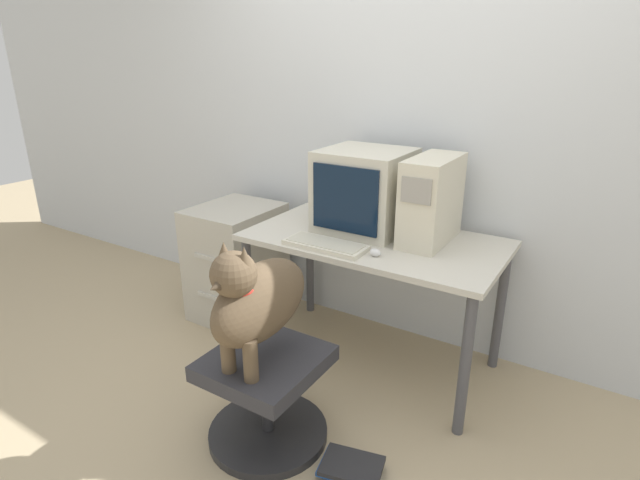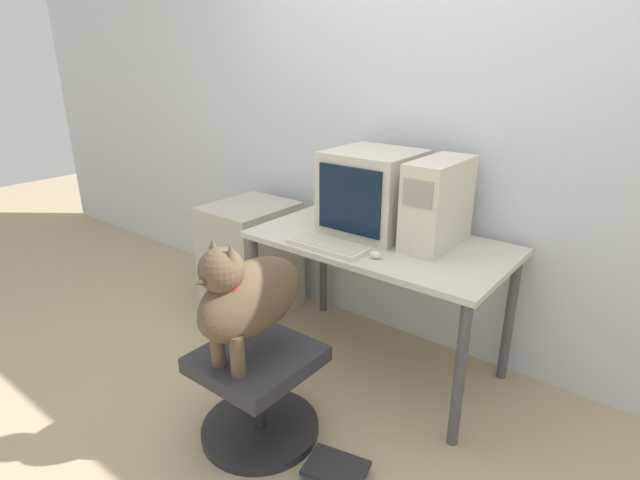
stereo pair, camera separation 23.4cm
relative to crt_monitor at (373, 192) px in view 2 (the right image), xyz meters
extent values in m
plane|color=tan|center=(0.12, -0.46, -0.95)|extent=(12.00, 12.00, 0.00)
cube|color=silver|center=(0.12, 0.33, 0.35)|extent=(8.00, 0.05, 2.60)
cube|color=beige|center=(0.12, -0.10, -0.23)|extent=(1.32, 0.72, 0.03)
cylinder|color=#4C4C51|center=(-0.49, -0.41, -0.60)|extent=(0.05, 0.05, 0.71)
cylinder|color=#4C4C51|center=(0.72, -0.41, -0.60)|extent=(0.05, 0.05, 0.71)
cylinder|color=#4C4C51|center=(-0.49, 0.21, -0.60)|extent=(0.05, 0.05, 0.71)
cylinder|color=#4C4C51|center=(0.72, 0.21, -0.60)|extent=(0.05, 0.05, 0.71)
cube|color=beige|center=(0.00, 0.00, 0.00)|extent=(0.45, 0.43, 0.43)
cube|color=black|center=(0.00, -0.22, 0.00)|extent=(0.37, 0.01, 0.34)
cube|color=beige|center=(0.37, 0.01, 0.00)|extent=(0.19, 0.43, 0.43)
cube|color=#9E998E|center=(0.37, -0.21, 0.10)|extent=(0.15, 0.01, 0.12)
cube|color=beige|center=(-0.03, -0.35, -0.20)|extent=(0.41, 0.17, 0.02)
cube|color=beige|center=(-0.03, -0.35, -0.19)|extent=(0.38, 0.14, 0.00)
ellipsoid|color=silver|center=(0.23, -0.33, -0.20)|extent=(0.06, 0.04, 0.04)
cylinder|color=#262628|center=(0.00, -0.89, -0.93)|extent=(0.54, 0.54, 0.04)
cylinder|color=#262628|center=(0.00, -0.89, -0.76)|extent=(0.05, 0.05, 0.31)
cube|color=#2D2D33|center=(0.00, -0.89, -0.56)|extent=(0.46, 0.48, 0.07)
ellipsoid|color=brown|center=(0.00, -0.90, -0.26)|extent=(0.21, 0.54, 0.33)
cylinder|color=brown|center=(-0.06, -1.05, -0.44)|extent=(0.06, 0.06, 0.18)
cylinder|color=brown|center=(0.06, -1.05, -0.44)|extent=(0.06, 0.06, 0.18)
sphere|color=brown|center=(0.00, -1.05, -0.09)|extent=(0.18, 0.18, 0.18)
cone|color=#3E3123|center=(0.00, -1.13, -0.10)|extent=(0.08, 0.09, 0.08)
cone|color=brown|center=(-0.05, -1.04, -0.01)|extent=(0.06, 0.06, 0.08)
cone|color=brown|center=(0.05, -1.04, -0.01)|extent=(0.06, 0.06, 0.08)
torus|color=red|center=(0.00, -1.03, -0.15)|extent=(0.13, 0.13, 0.02)
cube|color=#B7B2A3|center=(-0.88, -0.07, -0.59)|extent=(0.46, 0.54, 0.74)
cube|color=beige|center=(-0.88, -0.35, -0.46)|extent=(0.16, 0.01, 0.02)
cube|color=beige|center=(-0.88, -0.35, -0.71)|extent=(0.16, 0.01, 0.02)
cube|color=#1E4C9E|center=(0.42, -0.88, -0.94)|extent=(0.23, 0.18, 0.02)
cube|color=#1E4C9E|center=(0.42, -0.89, -0.92)|extent=(0.27, 0.21, 0.02)
cube|color=#262628|center=(0.43, -0.89, -0.90)|extent=(0.28, 0.22, 0.02)
camera|label=1|loc=(1.17, -2.31, 0.67)|focal=28.00mm
camera|label=2|loc=(1.36, -2.17, 0.67)|focal=28.00mm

